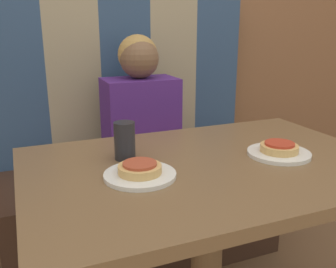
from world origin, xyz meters
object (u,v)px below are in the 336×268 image
plate_right (279,153)px  pizza_right (279,147)px  pizza_left (140,168)px  drinking_cup (125,141)px  person (140,107)px  plate_left (140,175)px

plate_right → pizza_right: (0.00, 0.00, 0.02)m
plate_right → pizza_left: (-0.46, 0.00, 0.02)m
drinking_cup → pizza_right: bearing=-18.7°
drinking_cup → pizza_left: bearing=-91.4°
person → plate_right: size_ratio=3.12×
drinking_cup → person: bearing=67.0°
plate_left → drinking_cup: bearing=88.6°
plate_left → pizza_right: pizza_right is taller
plate_right → pizza_right: pizza_right is taller
plate_right → pizza_right: 0.02m
person → drinking_cup: bearing=-113.0°
plate_right → pizza_right: bearing=90.0°
plate_right → pizza_left: size_ratio=1.67×
plate_left → person: bearing=71.5°
pizza_right → drinking_cup: (-0.45, 0.15, 0.03)m
drinking_cup → plate_left: bearing=-91.4°
plate_left → drinking_cup: (0.00, 0.15, 0.05)m
plate_right → drinking_cup: size_ratio=1.70×
plate_left → plate_right: (0.46, 0.00, 0.00)m
plate_left → pizza_right: 0.46m
person → pizza_right: (0.23, -0.68, -0.01)m
person → pizza_right: size_ratio=5.19×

